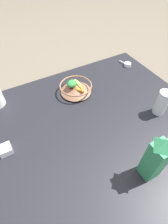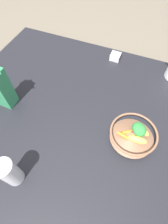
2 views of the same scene
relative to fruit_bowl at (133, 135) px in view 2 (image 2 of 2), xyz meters
name	(u,v)px [view 2 (image 2 of 2)]	position (x,y,z in m)	size (l,w,h in m)	color
ground_plane	(63,119)	(-0.35, -0.01, -0.08)	(6.00, 6.00, 0.00)	#665B4C
countertop	(63,117)	(-0.35, -0.01, -0.06)	(1.20, 1.20, 0.04)	black
fruit_bowl	(133,135)	(0.00, 0.00, 0.00)	(0.21, 0.21, 0.09)	brown
milk_carton	(0,86)	(-0.64, -0.04, 0.09)	(0.07, 0.07, 0.26)	#338C59
drinking_cup	(9,172)	(-0.39, -0.35, 0.04)	(0.07, 0.07, 0.15)	white
spice_jar	(115,57)	(-0.23, 0.50, -0.02)	(0.06, 0.06, 0.04)	silver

